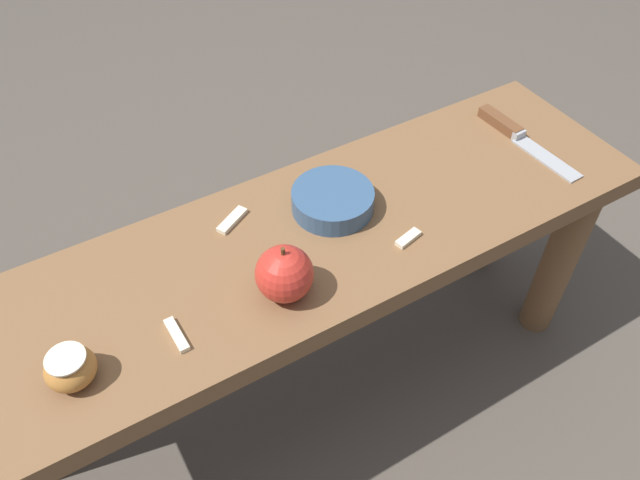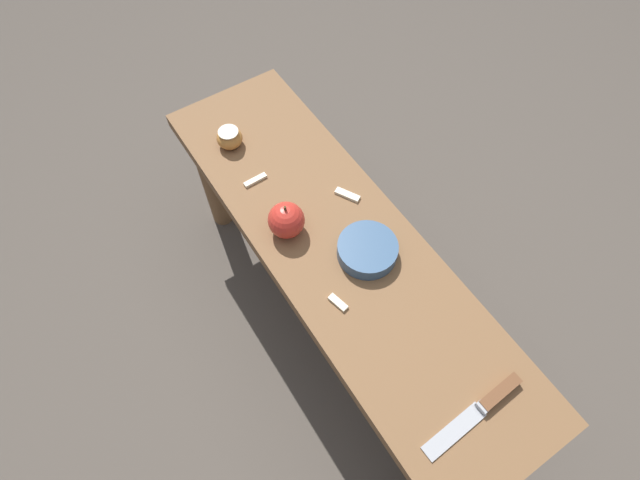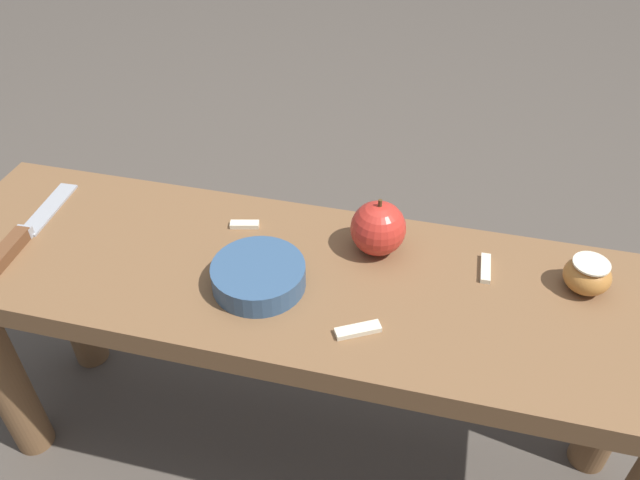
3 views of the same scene
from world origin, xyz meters
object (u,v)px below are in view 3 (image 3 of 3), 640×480
at_px(apple_whole, 378,228).
at_px(wooden_bench, 305,321).
at_px(apple_cut, 587,275).
at_px(knife, 20,238).
at_px(bowl, 259,276).

bearing_deg(apple_whole, wooden_bench, -138.93).
relative_size(wooden_bench, apple_cut, 17.72).
bearing_deg(apple_cut, knife, -173.21).
relative_size(knife, apple_cut, 3.59).
distance_m(knife, bowl, 0.40).
bearing_deg(wooden_bench, apple_whole, 41.07).
bearing_deg(knife, bowl, -93.38).
relative_size(wooden_bench, apple_whole, 12.36).
xyz_separation_m(knife, bowl, (0.40, -0.00, 0.01)).
height_order(knife, bowl, bowl).
height_order(apple_cut, bowl, apple_cut).
xyz_separation_m(knife, apple_whole, (0.56, 0.12, 0.04)).
bearing_deg(apple_whole, apple_cut, -2.49).
relative_size(knife, apple_whole, 2.50).
distance_m(apple_whole, apple_cut, 0.31).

